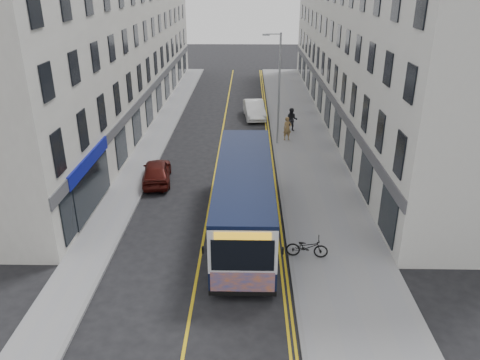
{
  "coord_description": "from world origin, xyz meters",
  "views": [
    {
      "loc": [
        2.11,
        -18.91,
        11.47
      ],
      "look_at": [
        1.68,
        3.7,
        1.6
      ],
      "focal_mm": 35.0,
      "sensor_mm": 36.0,
      "label": 1
    }
  ],
  "objects_px": {
    "pedestrian_far": "(292,120)",
    "car_maroon": "(157,171)",
    "city_bus": "(244,196)",
    "streetlamp": "(278,86)",
    "car_white": "(254,109)",
    "bicycle": "(307,247)",
    "pedestrian_near": "(287,129)"
  },
  "relations": [
    {
      "from": "pedestrian_near",
      "to": "car_maroon",
      "type": "bearing_deg",
      "value": -154.33
    },
    {
      "from": "streetlamp",
      "to": "pedestrian_far",
      "type": "height_order",
      "value": "streetlamp"
    },
    {
      "from": "car_white",
      "to": "city_bus",
      "type": "bearing_deg",
      "value": -98.03
    },
    {
      "from": "streetlamp",
      "to": "bicycle",
      "type": "height_order",
      "value": "streetlamp"
    },
    {
      "from": "city_bus",
      "to": "pedestrian_near",
      "type": "height_order",
      "value": "city_bus"
    },
    {
      "from": "pedestrian_near",
      "to": "car_maroon",
      "type": "distance_m",
      "value": 11.48
    },
    {
      "from": "pedestrian_far",
      "to": "car_maroon",
      "type": "distance_m",
      "value": 13.4
    },
    {
      "from": "pedestrian_far",
      "to": "streetlamp",
      "type": "bearing_deg",
      "value": -105.0
    },
    {
      "from": "pedestrian_far",
      "to": "car_maroon",
      "type": "bearing_deg",
      "value": -122.2
    },
    {
      "from": "bicycle",
      "to": "car_white",
      "type": "height_order",
      "value": "car_white"
    },
    {
      "from": "city_bus",
      "to": "pedestrian_far",
      "type": "bearing_deg",
      "value": 77.03
    },
    {
      "from": "bicycle",
      "to": "car_maroon",
      "type": "xyz_separation_m",
      "value": [
        -8.11,
        8.27,
        0.09
      ]
    },
    {
      "from": "streetlamp",
      "to": "city_bus",
      "type": "bearing_deg",
      "value": -100.04
    },
    {
      "from": "city_bus",
      "to": "bicycle",
      "type": "bearing_deg",
      "value": -43.2
    },
    {
      "from": "pedestrian_far",
      "to": "city_bus",
      "type": "bearing_deg",
      "value": -93.37
    },
    {
      "from": "city_bus",
      "to": "car_white",
      "type": "xyz_separation_m",
      "value": [
        0.67,
        19.8,
        -1.06
      ]
    },
    {
      "from": "streetlamp",
      "to": "city_bus",
      "type": "height_order",
      "value": "streetlamp"
    },
    {
      "from": "car_white",
      "to": "car_maroon",
      "type": "xyz_separation_m",
      "value": [
        -6.0,
        -14.15,
        -0.06
      ]
    },
    {
      "from": "car_white",
      "to": "car_maroon",
      "type": "bearing_deg",
      "value": -119.07
    },
    {
      "from": "car_maroon",
      "to": "car_white",
      "type": "bearing_deg",
      "value": -120.36
    },
    {
      "from": "streetlamp",
      "to": "car_white",
      "type": "distance_m",
      "value": 8.15
    },
    {
      "from": "bicycle",
      "to": "pedestrian_far",
      "type": "bearing_deg",
      "value": 3.52
    },
    {
      "from": "streetlamp",
      "to": "pedestrian_near",
      "type": "xyz_separation_m",
      "value": [
        0.85,
        0.79,
        -3.38
      ]
    },
    {
      "from": "pedestrian_near",
      "to": "pedestrian_far",
      "type": "xyz_separation_m",
      "value": [
        0.51,
        2.18,
        0.05
      ]
    },
    {
      "from": "car_white",
      "to": "pedestrian_far",
      "type": "bearing_deg",
      "value": -60.92
    },
    {
      "from": "pedestrian_near",
      "to": "pedestrian_far",
      "type": "relative_size",
      "value": 0.94
    },
    {
      "from": "pedestrian_near",
      "to": "car_maroon",
      "type": "relative_size",
      "value": 0.43
    },
    {
      "from": "city_bus",
      "to": "pedestrian_far",
      "type": "xyz_separation_m",
      "value": [
        3.6,
        15.64,
        -0.76
      ]
    },
    {
      "from": "bicycle",
      "to": "pedestrian_far",
      "type": "relative_size",
      "value": 0.98
    },
    {
      "from": "streetlamp",
      "to": "car_white",
      "type": "bearing_deg",
      "value": 102.45
    },
    {
      "from": "bicycle",
      "to": "car_white",
      "type": "relative_size",
      "value": 0.4
    },
    {
      "from": "bicycle",
      "to": "city_bus",
      "type": "bearing_deg",
      "value": 52.88
    }
  ]
}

